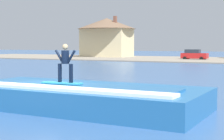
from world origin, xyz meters
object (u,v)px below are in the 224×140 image
surfboard (62,83)px  surfer (65,61)px  car_near_shore (194,55)px  house_with_chimney (107,34)px  wave_crest (79,96)px

surfboard → surfer: (0.14, 0.05, 0.92)m
surfer → car_near_shore: (-7.89, 49.21, -1.05)m
house_with_chimney → wave_crest: bearing=-62.4°
car_near_shore → surfboard: bearing=-81.1°
car_near_shore → wave_crest: bearing=-80.4°
wave_crest → surfboard: 0.91m
wave_crest → car_near_shore: car_near_shore is taller
wave_crest → house_with_chimney: bearing=117.6°
surfboard → car_near_shore: car_near_shore is taller
surfer → car_near_shore: size_ratio=0.36×
wave_crest → house_with_chimney: house_with_chimney is taller
wave_crest → car_near_shore: (-8.28, 48.81, 0.45)m
surfboard → house_with_chimney: bearing=116.9°
surfboard → wave_crest: bearing=41.0°
wave_crest → house_with_chimney: (-27.91, 53.48, 4.43)m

